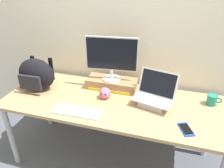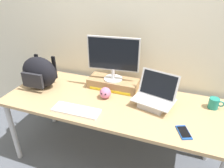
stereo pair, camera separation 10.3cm
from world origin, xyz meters
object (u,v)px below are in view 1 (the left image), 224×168
at_px(coffee_mug, 212,100).
at_px(cell_phone, 186,129).
at_px(desktop_monitor, 112,57).
at_px(messenger_backpack, 36,74).
at_px(plush_toy, 105,93).
at_px(external_keyboard, 77,111).
at_px(toner_box_yellow, 112,83).
at_px(open_laptop, 154,98).

relative_size(coffee_mug, cell_phone, 0.74).
bearing_deg(desktop_monitor, messenger_backpack, -168.69).
relative_size(desktop_monitor, plush_toy, 4.69).
distance_m(desktop_monitor, external_keyboard, 0.62).
xyz_separation_m(coffee_mug, cell_phone, (-0.22, -0.43, -0.04)).
xyz_separation_m(toner_box_yellow, open_laptop, (0.45, -0.19, 0.01)).
height_order(desktop_monitor, cell_phone, desktop_monitor).
distance_m(desktop_monitor, cell_phone, 0.93).
bearing_deg(toner_box_yellow, desktop_monitor, -80.74).
bearing_deg(open_laptop, coffee_mug, 29.58).
bearing_deg(plush_toy, open_laptop, 3.18).
height_order(toner_box_yellow, external_keyboard, toner_box_yellow).
distance_m(toner_box_yellow, messenger_backpack, 0.75).
distance_m(open_laptop, external_keyboard, 0.69).
distance_m(toner_box_yellow, plush_toy, 0.21).
xyz_separation_m(open_laptop, plush_toy, (-0.46, -0.03, -0.01)).
relative_size(desktop_monitor, messenger_backpack, 1.34).
distance_m(messenger_backpack, plush_toy, 0.72).
height_order(toner_box_yellow, open_laptop, open_laptop).
height_order(toner_box_yellow, messenger_backpack, messenger_backpack).
height_order(toner_box_yellow, cell_phone, toner_box_yellow).
relative_size(toner_box_yellow, messenger_backpack, 1.34).
bearing_deg(external_keyboard, plush_toy, 60.26).
relative_size(toner_box_yellow, coffee_mug, 3.94).
bearing_deg(external_keyboard, toner_box_yellow, 71.03).
xyz_separation_m(desktop_monitor, cell_phone, (0.73, -0.47, -0.33)).
bearing_deg(coffee_mug, plush_toy, -169.97).
bearing_deg(plush_toy, external_keyboard, -118.35).
distance_m(desktop_monitor, open_laptop, 0.56).
height_order(desktop_monitor, coffee_mug, desktop_monitor).
relative_size(external_keyboard, messenger_backpack, 1.11).
distance_m(external_keyboard, messenger_backpack, 0.63).
height_order(desktop_monitor, external_keyboard, desktop_monitor).
relative_size(toner_box_yellow, desktop_monitor, 1.00).
bearing_deg(external_keyboard, messenger_backpack, 152.58).
bearing_deg(coffee_mug, external_keyboard, -157.55).
xyz_separation_m(external_keyboard, coffee_mug, (1.11, 0.46, 0.04)).
bearing_deg(plush_toy, desktop_monitor, 89.37).
xyz_separation_m(open_laptop, cell_phone, (0.28, -0.28, -0.06)).
bearing_deg(toner_box_yellow, external_keyboard, -107.58).
xyz_separation_m(toner_box_yellow, plush_toy, (-0.00, -0.21, 0.00)).
distance_m(toner_box_yellow, desktop_monitor, 0.29).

